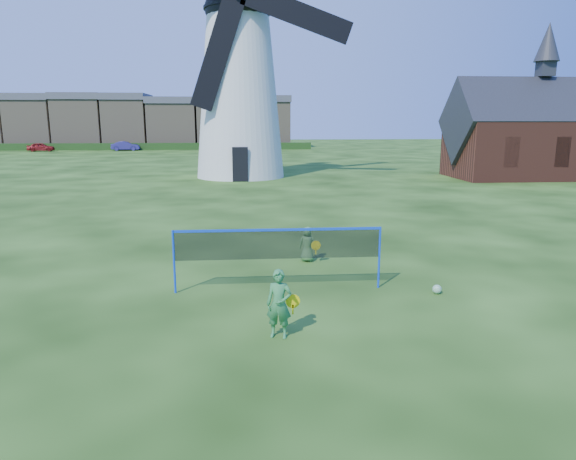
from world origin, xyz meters
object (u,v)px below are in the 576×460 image
Objects in this scene: car_right at (125,146)px; play_ball at (437,289)px; windmill at (239,83)px; badminton_net at (278,245)px; player_boy at (308,244)px; car_left at (41,147)px; player_girl at (279,304)px; chapel at (539,136)px.

play_ball is at bearing -168.04° from car_right.
badminton_net is at bearing -87.56° from windmill.
car_left reaches higher than player_boy.
car_left is at bearing -45.24° from player_boy.
player_girl is at bearing -171.73° from car_right.
car_left is at bearing 128.23° from player_girl.
player_boy is at bearing 131.03° from play_ball.
chapel is at bearing 55.96° from play_ball.
chapel reaches higher than badminton_net.
badminton_net is 69.20m from car_left.
chapel is 30.31m from play_ball.
player_girl is at bearing -150.65° from play_ball.
player_boy is at bearing -169.46° from car_right.
player_girl is 6.09× the size of play_ball.
windmill is 1.57× the size of chapel.
car_left is 0.91× the size of car_right.
badminton_net is (1.13, -26.66, -5.68)m from windmill.
chapel reaches higher than player_boy.
chapel is at bearing -136.52° from car_left.
player_boy is at bearing -84.86° from windmill.
player_girl reaches higher than play_ball.
windmill is 28.47m from play_ball.
play_ball is at bearing 149.09° from player_boy.
chapel is at bearing -5.85° from windmill.
player_boy reaches higher than play_ball.
play_ball is at bearing -124.04° from chapel.
car_left is (-28.07, 36.07, -6.21)m from windmill.
player_boy is 4.23m from play_ball.
car_left is (-29.21, 62.73, -0.53)m from badminton_net.
chapel is at bearing 49.75° from badminton_net.
player_girl is (-20.84, -27.22, -2.40)m from chapel.
car_left reaches higher than play_ball.
chapel is at bearing -142.40° from car_right.
car_right is at bearing -91.89° from car_left.
windmill is at bearing -162.43° from car_right.
badminton_net reaches higher than car_right.
badminton_net reaches higher than player_boy.
car_right is (-38.66, 39.70, -2.42)m from chapel.
chapel reaches higher than player_girl.
windmill reaches higher than play_ball.
chapel is 3.62× the size of car_left.
windmill is at bearing -151.11° from car_left.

